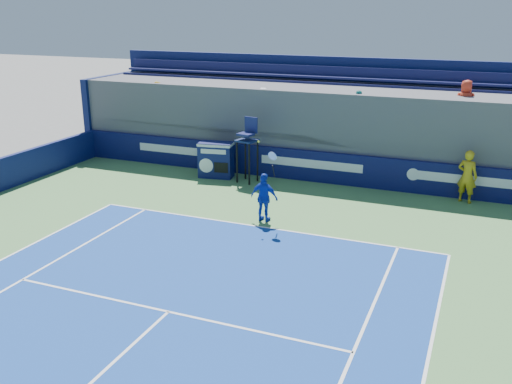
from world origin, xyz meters
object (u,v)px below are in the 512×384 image
at_px(umpire_chair, 248,143).
at_px(tennis_player, 264,197).
at_px(ball_person, 467,176).
at_px(match_clock, 216,159).

distance_m(umpire_chair, tennis_player, 4.32).
bearing_deg(umpire_chair, tennis_player, -60.12).
height_order(ball_person, tennis_player, tennis_player).
distance_m(ball_person, match_clock, 9.24).
bearing_deg(ball_person, umpire_chair, 22.00).
relative_size(ball_person, match_clock, 1.29).
height_order(match_clock, umpire_chair, umpire_chair).
bearing_deg(tennis_player, match_clock, 132.71).
distance_m(ball_person, umpire_chair, 7.87).
distance_m(match_clock, umpire_chair, 1.61).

